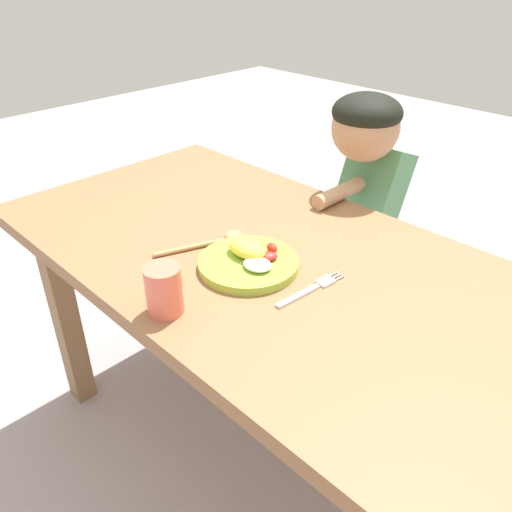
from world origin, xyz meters
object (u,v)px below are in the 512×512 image
object	(u,v)px
fork	(311,289)
person	(365,221)
spoon	(219,240)
drinking_cup	(164,290)
plate	(249,261)

from	to	relation	value
fork	person	world-z (taller)	person
spoon	person	world-z (taller)	person
spoon	drinking_cup	bearing A→B (deg)	-132.78
plate	fork	size ratio (longest dim) A/B	1.19
plate	person	distance (m)	0.58
drinking_cup	person	world-z (taller)	person
drinking_cup	person	distance (m)	0.80
fork	spoon	xyz separation A→B (m)	(-0.27, -0.00, 0.01)
drinking_cup	person	bearing A→B (deg)	95.23
person	plate	bearing A→B (deg)	97.39
fork	spoon	world-z (taller)	spoon
plate	spoon	xyz separation A→B (m)	(-0.12, 0.02, -0.01)
spoon	person	size ratio (longest dim) A/B	0.22
fork	spoon	size ratio (longest dim) A/B	0.85
drinking_cup	spoon	bearing A→B (deg)	116.70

